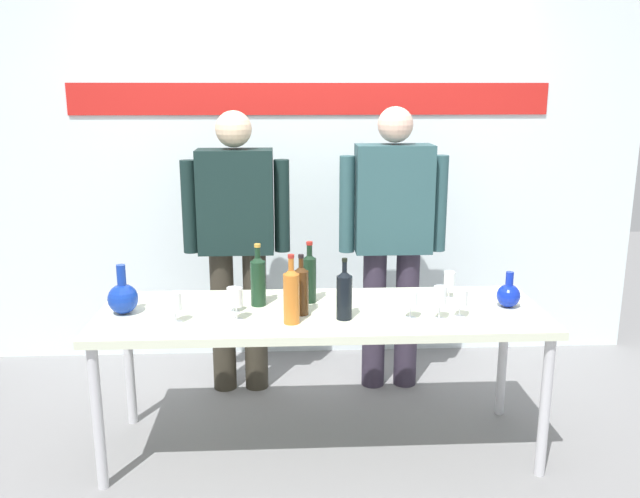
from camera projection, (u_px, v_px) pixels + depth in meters
name	position (u px, v px, depth m)	size (l,w,h in m)	color
ground_plane	(321.00, 446.00, 3.39)	(10.00, 10.00, 0.00)	gray
back_wall	(311.00, 134.00, 4.32)	(4.40, 0.11, 3.00)	white
display_table	(322.00, 321.00, 3.23)	(2.17, 0.71, 0.74)	silver
decanter_blue_left	(123.00, 297.00, 3.16)	(0.15, 0.15, 0.24)	#1334A1
decanter_blue_right	(508.00, 295.00, 3.26)	(0.12, 0.12, 0.18)	#1028B1
presenter_left	(237.00, 235.00, 3.84)	(0.62, 0.22, 1.68)	#342F25
presenter_right	(393.00, 231.00, 3.88)	(0.63, 0.22, 1.70)	#342C3C
wine_bottle_0	(301.00, 289.00, 3.13)	(0.07, 0.07, 0.30)	#452811
wine_bottle_1	(291.00, 294.00, 3.01)	(0.07, 0.07, 0.33)	orange
wine_bottle_2	(344.00, 293.00, 3.07)	(0.07, 0.07, 0.29)	black
wine_bottle_3	(310.00, 276.00, 3.31)	(0.07, 0.07, 0.31)	black
wine_bottle_4	(258.00, 279.00, 3.26)	(0.08, 0.08, 0.32)	#173520
wine_glass_left_0	(175.00, 302.00, 3.03)	(0.06, 0.06, 0.15)	white
wine_glass_left_1	(233.00, 295.00, 3.17)	(0.06, 0.06, 0.13)	white
wine_glass_left_2	(236.00, 298.00, 3.06)	(0.06, 0.06, 0.16)	white
wine_glass_right_0	(440.00, 297.00, 3.07)	(0.06, 0.06, 0.16)	white
wine_glass_right_1	(460.00, 298.00, 3.10)	(0.07, 0.07, 0.13)	white
wine_glass_right_2	(411.00, 299.00, 3.08)	(0.07, 0.07, 0.13)	white
wine_glass_right_3	(449.00, 280.00, 3.38)	(0.06, 0.06, 0.14)	white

